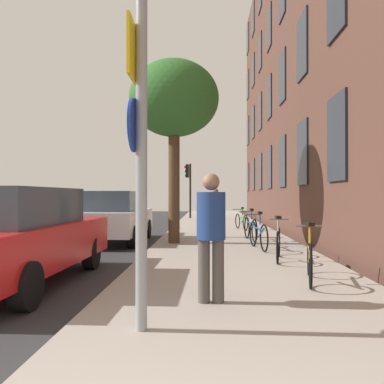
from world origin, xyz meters
name	(u,v)px	position (x,y,z in m)	size (l,w,h in m)	color
ground_plane	(135,233)	(-2.40, 15.00, 0.00)	(41.80, 41.80, 0.00)	#332D28
road_asphalt	(83,232)	(-4.50, 15.00, 0.01)	(7.00, 38.00, 0.01)	#2D2D30
sidewalk	(222,231)	(1.10, 15.00, 0.06)	(4.20, 38.00, 0.12)	#9E9389
building_facade	(289,52)	(3.69, 14.50, 7.04)	(0.56, 27.00, 14.04)	#513328
sign_post	(139,140)	(-0.19, 3.42, 2.08)	(0.16, 0.60, 3.46)	gray
traffic_light	(189,181)	(-0.60, 23.13, 2.40)	(0.43, 0.24, 3.32)	black
tree_near	(174,101)	(-0.45, 10.75, 4.28)	(2.62, 2.62, 5.33)	#4C3823
bicycle_0	(310,258)	(2.16, 5.75, 0.50)	(0.53, 1.65, 0.96)	black
bicycle_1	(278,243)	(2.04, 7.82, 0.49)	(0.50, 1.62, 0.95)	black
bicycle_2	(258,234)	(1.84, 9.53, 0.50)	(0.42, 1.74, 0.97)	black
bicycle_3	(251,228)	(1.85, 11.44, 0.51)	(0.42, 1.75, 0.98)	black
bicycle_4	(241,221)	(1.92, 15.29, 0.47)	(0.52, 1.64, 0.91)	black
pedestrian_0	(211,229)	(0.56, 4.48, 1.07)	(0.51, 0.51, 1.67)	#4C4742
pedestrian_1	(215,209)	(0.78, 12.33, 1.05)	(0.50, 0.50, 1.63)	navy
car_0	(19,235)	(-2.60, 5.75, 0.84)	(1.79, 4.47, 1.62)	red
car_1	(114,216)	(-2.44, 11.68, 0.84)	(1.89, 4.29, 1.62)	silver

